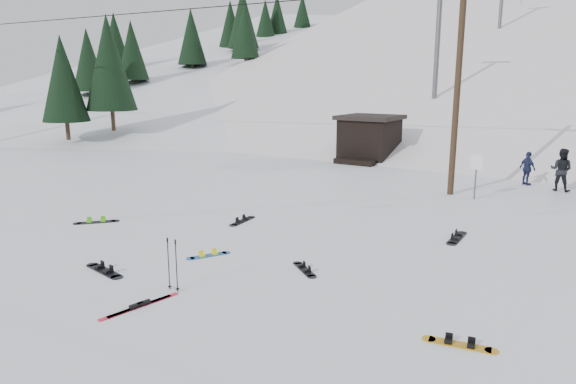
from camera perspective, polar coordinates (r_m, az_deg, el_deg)
The scene contains 20 objects.
ground at distance 12.23m, azimuth -11.24°, elevation -11.12°, with size 200.00×200.00×0.00m, color white.
ski_slope at distance 65.61m, azimuth 25.13°, elevation -3.73°, with size 60.00×75.00×45.00m, color white.
ridge_left at distance 72.88m, azimuth -4.83°, elevation -0.26°, with size 34.00×85.00×38.00m, color white.
treeline_left at distance 63.89m, azimuth -8.04°, elevation 7.87°, with size 20.00×64.00×10.00m, color black, non-canonical shape.
treeline_crest at distance 94.38m, azimuth 28.63°, elevation 7.91°, with size 50.00×6.00×10.00m, color black, non-canonical shape.
utility_pole at distance 22.72m, azimuth 18.34°, elevation 11.37°, with size 2.00×0.26×9.00m.
trail_sign at distance 22.32m, azimuth 20.18°, elevation 2.43°, with size 0.50×0.09×1.85m.
lift_hut at distance 31.83m, azimuth 9.01°, elevation 5.94°, with size 3.40×4.10×2.75m.
lift_tower_near at distance 39.88m, azimuth 16.32°, elevation 16.22°, with size 2.20×0.36×8.00m.
hero_snowboard at distance 14.64m, azimuth -8.82°, elevation -6.95°, with size 0.74×1.16×0.09m.
hero_skis at distance 11.85m, azimuth -16.13°, elevation -12.03°, with size 0.45×1.89×0.10m.
ski_poles at distance 12.29m, azimuth -12.72°, elevation -7.82°, with size 0.35×0.09×1.26m.
board_scatter_a at distance 14.16m, azimuth -19.76°, elevation -8.19°, with size 1.57×0.51×0.11m.
board_scatter_b at distance 17.96m, azimuth -5.09°, elevation -3.20°, with size 0.41×1.47×0.10m.
board_scatter_c at distance 18.96m, azimuth -20.52°, elevation -3.12°, with size 1.10×1.22×0.11m.
board_scatter_d at distance 13.45m, azimuth 1.84°, elevation -8.57°, with size 1.07×0.87×0.09m.
board_scatter_e at distance 10.42m, azimuth 18.53°, elevation -15.74°, with size 1.35×0.44×0.10m.
board_scatter_f at distance 16.84m, azimuth 18.25°, elevation -4.83°, with size 0.36×1.66×0.12m.
skier_dark at distance 25.67m, azimuth 28.07°, elevation 2.20°, with size 0.92×0.72×1.90m, color black.
skier_navy at distance 26.43m, azimuth 25.07°, elevation 2.38°, with size 0.92×0.38×1.58m, color #1B2245.
Camera 1 is at (7.98, -7.91, 4.81)m, focal length 32.00 mm.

